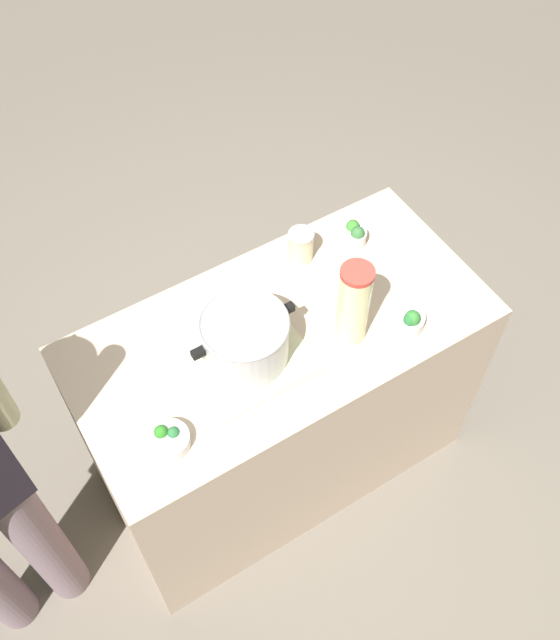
# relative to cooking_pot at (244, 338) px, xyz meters

# --- Properties ---
(ground_plane) EXTENTS (8.00, 8.00, 0.00)m
(ground_plane) POSITION_rel_cooking_pot_xyz_m (-0.14, -0.03, -1.00)
(ground_plane) COLOR #6F655A
(counter_slab) EXTENTS (1.34, 0.66, 0.91)m
(counter_slab) POSITION_rel_cooking_pot_xyz_m (-0.14, -0.03, -0.55)
(counter_slab) COLOR #C1A891
(counter_slab) RESTS_ON ground_plane
(dish_cloth) EXTENTS (0.35, 0.34, 0.01)m
(dish_cloth) POSITION_rel_cooking_pot_xyz_m (0.00, 0.00, -0.09)
(dish_cloth) COLOR beige
(dish_cloth) RESTS_ON counter_slab
(cooking_pot) EXTENTS (0.34, 0.27, 0.16)m
(cooking_pot) POSITION_rel_cooking_pot_xyz_m (0.00, 0.00, 0.00)
(cooking_pot) COLOR #B7B7BC
(cooking_pot) RESTS_ON dish_cloth
(lemonade_pitcher) EXTENTS (0.10, 0.10, 0.30)m
(lemonade_pitcher) POSITION_rel_cooking_pot_xyz_m (-0.31, 0.10, 0.06)
(lemonade_pitcher) COLOR #F6EEAA
(lemonade_pitcher) RESTS_ON counter_slab
(mason_jar) EXTENTS (0.09, 0.09, 0.12)m
(mason_jar) POSITION_rel_cooking_pot_xyz_m (-0.35, -0.24, -0.04)
(mason_jar) COLOR beige
(mason_jar) RESTS_ON counter_slab
(broccoli_bowl_front) EXTENTS (0.10, 0.10, 0.08)m
(broccoli_bowl_front) POSITION_rel_cooking_pot_xyz_m (-0.54, -0.21, -0.06)
(broccoli_bowl_front) COLOR silver
(broccoli_bowl_front) RESTS_ON counter_slab
(broccoli_bowl_center) EXTENTS (0.12, 0.12, 0.08)m
(broccoli_bowl_center) POSITION_rel_cooking_pot_xyz_m (-0.48, 0.17, -0.06)
(broccoli_bowl_center) COLOR silver
(broccoli_bowl_center) RESTS_ON counter_slab
(broccoli_bowl_back) EXTENTS (0.12, 0.12, 0.07)m
(broccoli_bowl_back) POSITION_rel_cooking_pot_xyz_m (0.33, 0.14, -0.07)
(broccoli_bowl_back) COLOR silver
(broccoli_bowl_back) RESTS_ON counter_slab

